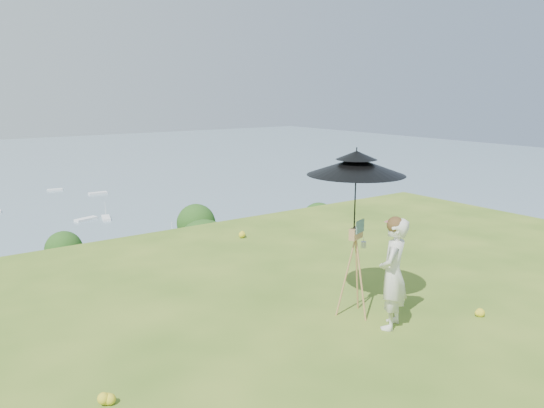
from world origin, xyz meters
TOP-DOWN VIEW (x-y plane):
  - ground at (0.00, 0.00)m, footprint 14.00×14.00m
  - slope_trees at (0.00, 35.00)m, footprint 110.00×50.00m
  - wildflowers at (0.00, 0.25)m, footprint 10.00×10.50m
  - painter at (-1.00, 0.35)m, footprint 0.67×0.60m
  - field_easel at (-1.13, 0.95)m, footprint 0.69×0.69m
  - sun_umbrella at (-1.14, 0.97)m, footprint 1.75×1.75m
  - painter_cap at (-1.00, 0.35)m, footprint 0.28×0.31m

SIDE VIEW (x-z plane):
  - slope_trees at x=0.00m, z-range -18.00..-12.00m
  - ground at x=0.00m, z-range 0.00..0.00m
  - wildflowers at x=0.00m, z-range 0.00..0.12m
  - field_easel at x=-1.13m, z-range 0.00..1.43m
  - painter at x=-1.00m, z-range 0.00..1.55m
  - painter_cap at x=-1.00m, z-range 1.46..1.56m
  - sun_umbrella at x=-1.14m, z-range 1.18..2.45m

